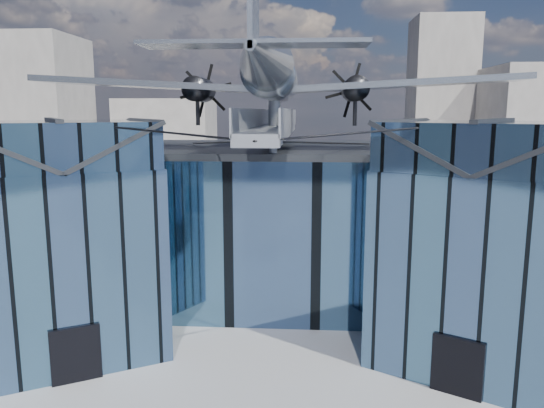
{
  "coord_description": "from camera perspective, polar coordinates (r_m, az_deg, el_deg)",
  "views": [
    {
      "loc": [
        1.96,
        -26.31,
        12.18
      ],
      "look_at": [
        0.0,
        2.0,
        7.2
      ],
      "focal_mm": 35.0,
      "sensor_mm": 36.0,
      "label": 1
    }
  ],
  "objects": [
    {
      "name": "ground_plane",
      "position": [
        29.06,
        -0.28,
        -14.83
      ],
      "size": [
        120.0,
        120.0,
        0.0
      ],
      "primitive_type": "plane",
      "color": "gray"
    },
    {
      "name": "museum",
      "position": [
        32.86,
        0.46,
        -1.71
      ],
      "size": [
        32.88,
        24.5,
        17.6
      ],
      "color": "#416386",
      "rests_on": "ground"
    },
    {
      "name": "bg_towers",
      "position": [
        76.83,
        3.62,
        8.31
      ],
      "size": [
        77.0,
        24.5,
        26.0
      ],
      "color": "gray",
      "rests_on": "ground"
    },
    {
      "name": "tree_side_w",
      "position": [
        43.68,
        -26.5,
        -2.39
      ],
      "size": [
        3.92,
        3.92,
        5.37
      ],
      "rotation": [
        0.0,
        0.0,
        0.15
      ],
      "color": "#372216",
      "rests_on": "ground"
    }
  ]
}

